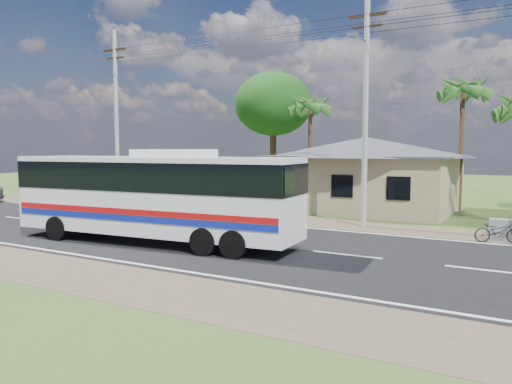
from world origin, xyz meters
TOP-DOWN VIEW (x-y plane):
  - ground at (0.00, 0.00)m, footprint 120.00×120.00m
  - road at (0.00, 0.00)m, footprint 120.00×16.00m
  - house at (1.00, 13.00)m, footprint 12.40×10.00m
  - utility_poles at (2.67, 6.49)m, footprint 32.80×2.22m
  - palm_mid at (6.00, 15.50)m, footprint 2.80×2.80m
  - palm_far at (-4.00, 16.00)m, footprint 2.80×2.80m
  - tree_behind_house at (-8.00, 18.00)m, footprint 6.00×6.00m
  - coach_bus at (-2.81, -1.66)m, footprint 12.03×3.53m
  - motorcycle at (8.88, 5.14)m, footprint 1.88×1.18m

SIDE VIEW (x-z plane):
  - ground at x=0.00m, z-range 0.00..0.00m
  - road at x=0.00m, z-range -0.01..0.02m
  - motorcycle at x=8.88m, z-range 0.00..0.93m
  - coach_bus at x=-2.81m, z-range 0.26..3.95m
  - house at x=1.00m, z-range 0.14..5.14m
  - utility_poles at x=2.67m, z-range 0.27..11.27m
  - palm_far at x=-4.00m, z-range 2.83..10.53m
  - tree_behind_house at x=-8.00m, z-range 2.31..11.92m
  - palm_mid at x=6.00m, z-range 3.06..11.26m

